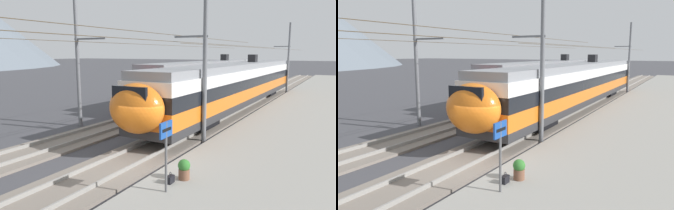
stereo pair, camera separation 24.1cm
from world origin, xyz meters
TOP-DOWN VIEW (x-y plane):
  - ground_plane at (0.00, 0.00)m, footprint 400.00×400.00m
  - platform_slab at (0.00, -5.12)m, footprint 120.00×7.93m
  - track_near at (0.00, 0.90)m, footprint 120.00×3.00m
  - track_far at (0.00, 5.58)m, footprint 120.00×3.00m
  - train_near_platform at (14.98, 0.90)m, footprint 29.45×2.97m
  - train_far_track at (20.73, 5.58)m, footprint 26.53×3.00m
  - catenary_mast_mid at (4.79, -0.59)m, footprint 48.86×1.90m
  - catenary_mast_east at (29.59, -0.59)m, footprint 48.86×1.90m
  - catenary_mast_far_side at (4.34, 7.59)m, footprint 48.86×2.49m
  - platform_sign at (-1.94, -2.35)m, footprint 0.70×0.08m
  - handbag_near_sign at (-1.28, -2.13)m, footprint 0.32×0.18m
  - potted_plant_platform_edge at (-0.76, -2.38)m, footprint 0.43×0.43m

SIDE VIEW (x-z plane):
  - ground_plane at x=0.00m, z-range 0.00..0.00m
  - track_near at x=0.00m, z-range -0.07..0.21m
  - track_far at x=0.00m, z-range -0.07..0.21m
  - platform_slab at x=0.00m, z-range 0.00..0.32m
  - handbag_near_sign at x=-1.28m, z-range 0.26..0.65m
  - potted_plant_platform_edge at x=-0.76m, z-range 0.35..1.07m
  - platform_sign at x=-1.94m, z-range 0.85..3.14m
  - train_far_track at x=20.73m, z-range 0.09..4.36m
  - train_near_platform at x=14.98m, z-range 0.09..4.36m
  - catenary_mast_mid at x=4.79m, z-range 0.12..8.26m
  - catenary_mast_east at x=29.59m, z-range 0.11..8.31m
  - catenary_mast_far_side at x=4.34m, z-range 0.13..8.28m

